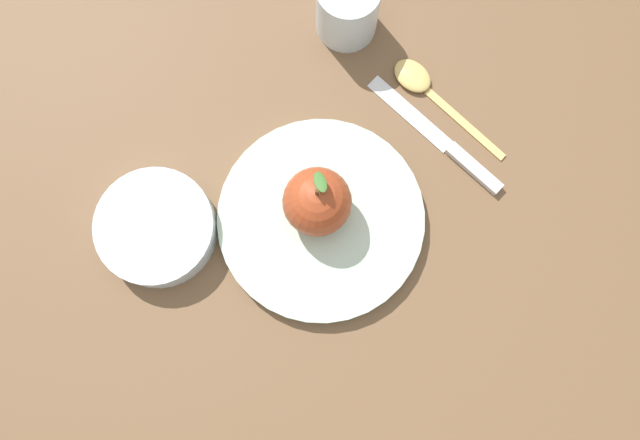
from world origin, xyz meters
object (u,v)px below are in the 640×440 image
spoon (424,86)px  dinner_plate (320,222)px  knife (447,145)px  apple (317,202)px  side_bowl (156,227)px  cup (348,6)px

spoon → dinner_plate: bearing=162.3°
knife → spoon: bearing=38.0°
dinner_plate → apple: apple is taller
side_bowl → cup: (0.30, -0.12, 0.02)m
knife → spoon: 0.08m
knife → dinner_plate: bearing=141.0°
apple → knife: size_ratio=0.48×
apple → spoon: apple is taller
apple → side_bowl: 0.18m
spoon → cup: bearing=67.4°
apple → side_bowl: (-0.08, 0.16, -0.03)m
side_bowl → spoon: (0.26, -0.23, -0.02)m
dinner_plate → cup: bearing=11.6°
cup → knife: (-0.10, -0.16, -0.04)m
apple → cup: 0.23m
cup → knife: bearing=-123.9°
side_bowl → spoon: side_bowl is taller
knife → cup: bearing=56.1°
dinner_plate → cup: (0.24, 0.05, 0.03)m
knife → apple: bearing=136.8°
cup → apple: bearing=-169.5°
dinner_plate → knife: 0.17m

